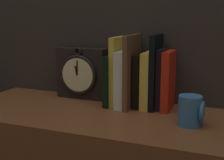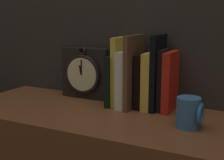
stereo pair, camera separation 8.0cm
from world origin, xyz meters
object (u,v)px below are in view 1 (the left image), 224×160
(clock, at_px, (82,73))
(book_slot1_yellow, at_px, (118,71))
(book_slot5_yellow, at_px, (149,80))
(mug, at_px, (191,111))
(book_slot4_black, at_px, (140,80))
(book_slot6_black, at_px, (156,72))
(book_slot7_black, at_px, (162,79))
(book_slot0_black, at_px, (112,80))
(book_slot8_red, at_px, (168,81))
(book_slot3_brown, at_px, (132,71))
(book_slot2_white, at_px, (125,78))

(clock, height_order, book_slot1_yellow, book_slot1_yellow)
(book_slot5_yellow, distance_m, mug, 0.22)
(book_slot4_black, relative_size, book_slot6_black, 0.73)
(book_slot6_black, relative_size, book_slot7_black, 1.23)
(clock, relative_size, book_slot4_black, 1.09)
(clock, xyz_separation_m, mug, (0.44, -0.17, -0.05))
(book_slot1_yellow, bearing_deg, book_slot7_black, 3.51)
(book_slot0_black, relative_size, book_slot1_yellow, 0.74)
(book_slot5_yellow, height_order, book_slot8_red, book_slot8_red)
(book_slot0_black, relative_size, book_slot4_black, 0.96)
(book_slot1_yellow, bearing_deg, book_slot4_black, 4.61)
(book_slot4_black, height_order, book_slot6_black, book_slot6_black)
(book_slot1_yellow, xyz_separation_m, book_slot3_brown, (0.06, -0.01, 0.00))
(book_slot6_black, distance_m, book_slot8_red, 0.05)
(book_slot0_black, height_order, book_slot5_yellow, book_slot5_yellow)
(book_slot1_yellow, distance_m, book_slot4_black, 0.09)
(book_slot6_black, bearing_deg, book_slot2_white, -174.71)
(book_slot0_black, relative_size, book_slot8_red, 0.89)
(book_slot0_black, bearing_deg, book_slot3_brown, -6.41)
(book_slot4_black, bearing_deg, book_slot0_black, -173.41)
(book_slot3_brown, height_order, book_slot6_black, book_slot6_black)
(book_slot3_brown, bearing_deg, book_slot6_black, 10.66)
(book_slot2_white, bearing_deg, book_slot7_black, 8.14)
(book_slot2_white, relative_size, book_slot7_black, 0.95)
(book_slot5_yellow, height_order, book_slot7_black, book_slot7_black)
(book_slot8_red, bearing_deg, book_slot0_black, -177.70)
(book_slot4_black, bearing_deg, mug, -35.65)
(clock, relative_size, book_slot2_white, 1.02)
(book_slot7_black, relative_size, book_slot8_red, 1.03)
(book_slot0_black, relative_size, book_slot3_brown, 0.71)
(book_slot3_brown, distance_m, mug, 0.27)
(book_slot0_black, height_order, book_slot4_black, book_slot4_black)
(book_slot7_black, bearing_deg, book_slot4_black, -177.65)
(book_slot3_brown, xyz_separation_m, book_slot5_yellow, (0.06, 0.02, -0.03))
(book_slot1_yellow, relative_size, book_slot4_black, 1.31)
(book_slot0_black, relative_size, book_slot5_yellow, 0.92)
(book_slot7_black, bearing_deg, book_slot3_brown, -166.92)
(book_slot2_white, xyz_separation_m, mug, (0.25, -0.13, -0.05))
(book_slot7_black, height_order, mug, book_slot7_black)
(book_slot6_black, bearing_deg, book_slot1_yellow, -179.38)
(clock, distance_m, book_slot2_white, 0.20)
(book_slot5_yellow, relative_size, mug, 2.17)
(book_slot0_black, relative_size, book_slot2_white, 0.91)
(book_slot4_black, height_order, book_slot7_black, book_slot7_black)
(clock, distance_m, book_slot8_red, 0.35)
(book_slot1_yellow, bearing_deg, clock, 169.70)
(book_slot2_white, xyz_separation_m, book_slot4_black, (0.05, 0.02, -0.01))
(book_slot0_black, height_order, book_slot2_white, book_slot2_white)
(clock, height_order, book_slot8_red, clock)
(mug, bearing_deg, book_slot8_red, 124.98)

